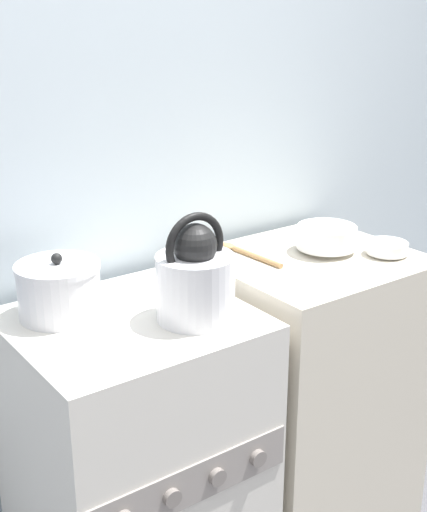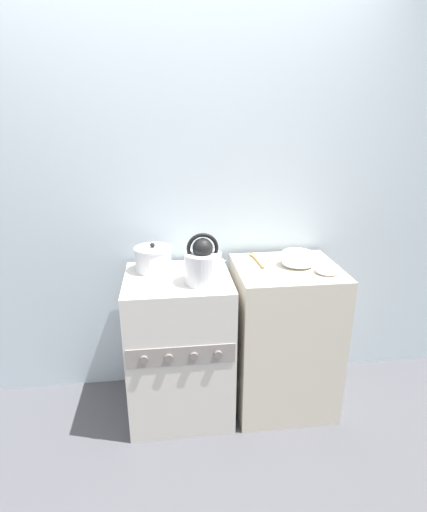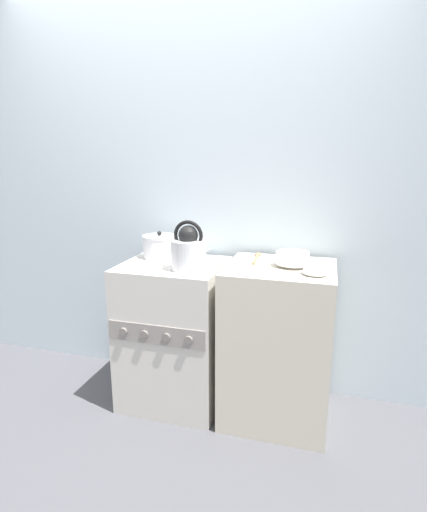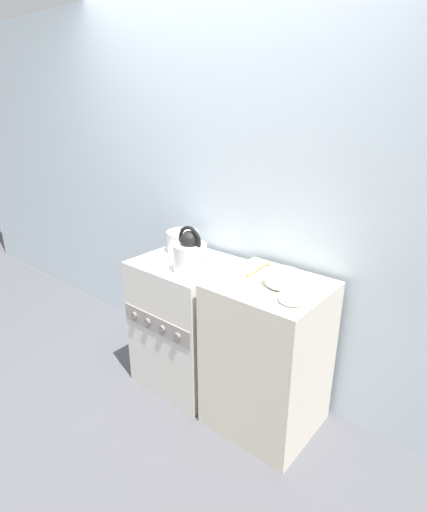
{
  "view_description": "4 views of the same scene",
  "coord_description": "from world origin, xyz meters",
  "px_view_note": "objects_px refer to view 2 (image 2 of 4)",
  "views": [
    {
      "loc": [
        -0.78,
        -1.16,
        1.63
      ],
      "look_at": [
        0.26,
        0.27,
        0.98
      ],
      "focal_mm": 50.0,
      "sensor_mm": 36.0,
      "label": 1
    },
    {
      "loc": [
        -0.05,
        -1.78,
        1.71
      ],
      "look_at": [
        0.2,
        0.29,
        0.98
      ],
      "focal_mm": 28.0,
      "sensor_mm": 36.0,
      "label": 2
    },
    {
      "loc": [
        0.85,
        -1.84,
        1.47
      ],
      "look_at": [
        0.24,
        0.3,
        0.93
      ],
      "focal_mm": 28.0,
      "sensor_mm": 36.0,
      "label": 3
    },
    {
      "loc": [
        1.62,
        -1.4,
        1.79
      ],
      "look_at": [
        0.25,
        0.24,
        0.98
      ],
      "focal_mm": 28.0,
      "sensor_mm": 36.0,
      "label": 4
    }
  ],
  "objects_px": {
    "stove": "(180,346)",
    "small_ceramic_bowl": "(327,269)",
    "kettle": "(203,264)",
    "cooking_pot": "(153,259)",
    "enamel_bowl": "(298,258)"
  },
  "relations": [
    {
      "from": "kettle",
      "to": "enamel_bowl",
      "type": "xyz_separation_m",
      "value": [
        0.55,
        0.11,
        -0.03
      ]
    },
    {
      "from": "kettle",
      "to": "small_ceramic_bowl",
      "type": "xyz_separation_m",
      "value": [
        0.68,
        -0.02,
        -0.05
      ]
    },
    {
      "from": "kettle",
      "to": "cooking_pot",
      "type": "bearing_deg",
      "value": 141.21
    },
    {
      "from": "kettle",
      "to": "small_ceramic_bowl",
      "type": "relative_size",
      "value": 2.23
    },
    {
      "from": "kettle",
      "to": "small_ceramic_bowl",
      "type": "distance_m",
      "value": 0.68
    },
    {
      "from": "stove",
      "to": "small_ceramic_bowl",
      "type": "distance_m",
      "value": 0.96
    },
    {
      "from": "enamel_bowl",
      "to": "kettle",
      "type": "bearing_deg",
      "value": -169.01
    },
    {
      "from": "stove",
      "to": "kettle",
      "type": "xyz_separation_m",
      "value": [
        0.13,
        -0.1,
        0.54
      ]
    },
    {
      "from": "stove",
      "to": "cooking_pot",
      "type": "xyz_separation_m",
      "value": [
        -0.13,
        0.12,
        0.51
      ]
    },
    {
      "from": "kettle",
      "to": "cooking_pot",
      "type": "relative_size",
      "value": 1.3
    },
    {
      "from": "stove",
      "to": "enamel_bowl",
      "type": "bearing_deg",
      "value": 0.96
    },
    {
      "from": "stove",
      "to": "kettle",
      "type": "height_order",
      "value": "kettle"
    },
    {
      "from": "stove",
      "to": "small_ceramic_bowl",
      "type": "relative_size",
      "value": 7.07
    },
    {
      "from": "stove",
      "to": "cooking_pot",
      "type": "height_order",
      "value": "cooking_pot"
    },
    {
      "from": "enamel_bowl",
      "to": "small_ceramic_bowl",
      "type": "height_order",
      "value": "enamel_bowl"
    }
  ]
}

